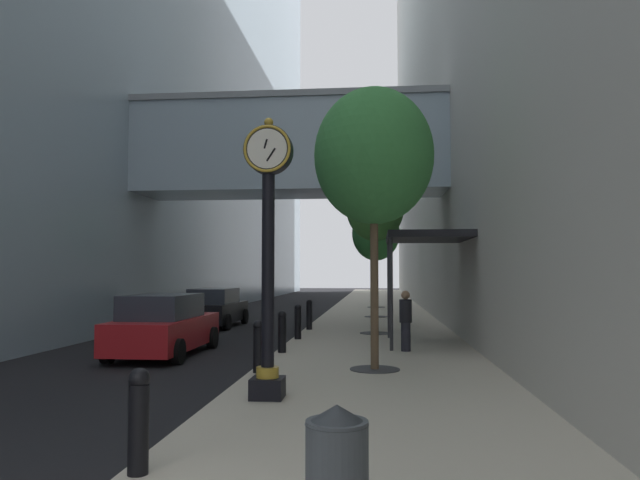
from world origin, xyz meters
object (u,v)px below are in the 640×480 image
object	(u,v)px
pedestrian_walking	(406,319)
bollard_fifth	(298,321)
street_tree_far	(376,234)
street_clock	(268,242)
trash_bin	(337,468)
bollard_fourth	(282,330)
street_tree_near	(374,157)
bollard_sixth	(309,314)
car_red_near	(164,326)
car_black_mid	(215,308)
bollard_third	(258,345)
street_tree_mid_near	(375,209)
bollard_nearest	(139,418)
street_tree_mid_far	(375,209)

from	to	relation	value
pedestrian_walking	bollard_fifth	bearing A→B (deg)	141.71
street_tree_far	street_clock	bearing A→B (deg)	-93.90
trash_bin	bollard_fourth	bearing A→B (deg)	101.46
bollard_fifth	street_tree_near	bearing A→B (deg)	-66.78
bollard_sixth	car_red_near	world-z (taller)	car_red_near
car_black_mid	bollard_third	bearing A→B (deg)	-70.35
street_tree_mid_near	trash_bin	bearing A→B (deg)	-90.99
bollard_sixth	street_tree_mid_near	size ratio (longest dim) A/B	0.20
bollard_nearest	street_tree_far	distance (m)	30.68
street_tree_mid_near	trash_bin	world-z (taller)	street_tree_mid_near
street_clock	street_tree_mid_far	bearing A→B (deg)	84.49
street_tree_mid_far	car_red_near	distance (m)	14.81
street_tree_mid_near	street_tree_mid_far	world-z (taller)	street_tree_mid_far
bollard_sixth	street_tree_mid_far	bearing A→B (deg)	69.36
bollard_sixth	trash_bin	distance (m)	17.38
street_tree_near	street_tree_far	world-z (taller)	street_tree_near
street_tree_near	street_tree_far	bearing A→B (deg)	90.00
bollard_third	car_red_near	world-z (taller)	car_red_near
bollard_fourth	bollard_sixth	size ratio (longest dim) A/B	1.00
bollard_fifth	street_tree_far	xyz separation A→B (m)	(2.47, 17.53, 3.93)
bollard_third	car_red_near	distance (m)	4.66
bollard_sixth	street_tree_mid_far	size ratio (longest dim) A/B	0.17
bollard_fourth	street_tree_mid_near	bearing A→B (deg)	64.54
pedestrian_walking	street_tree_far	bearing A→B (deg)	92.36
bollard_fourth	trash_bin	world-z (taller)	bollard_fourth
bollard_fourth	car_red_near	xyz separation A→B (m)	(-3.29, 0.10, 0.09)
bollard_fourth	bollard_nearest	bearing A→B (deg)	-90.00
bollard_nearest	pedestrian_walking	distance (m)	10.71
street_clock	street_tree_mid_near	size ratio (longest dim) A/B	0.86
bollard_third	street_tree_near	size ratio (longest dim) A/B	0.18
street_tree_mid_near	bollard_nearest	bearing A→B (deg)	-99.50
trash_bin	car_black_mid	distance (m)	20.52
bollard_fifth	street_tree_near	distance (m)	7.52
car_red_near	pedestrian_walking	bearing A→B (deg)	4.26
street_clock	street_tree_mid_far	size ratio (longest dim) A/B	0.74
street_tree_far	bollard_sixth	bearing A→B (deg)	-99.79
bollard_nearest	street_tree_mid_near	distance (m)	15.47
street_clock	street_tree_mid_near	bearing A→B (deg)	80.63
street_tree_near	pedestrian_walking	xyz separation A→B (m)	(0.83, 3.16, -3.86)
street_tree_far	car_black_mid	distance (m)	14.35
street_tree_near	car_black_mid	size ratio (longest dim) A/B	1.41
bollard_nearest	trash_bin	world-z (taller)	bollard_nearest
bollard_fourth	street_tree_mid_far	xyz separation A→B (m)	(2.47, 12.96, 4.64)
street_clock	car_red_near	xyz separation A→B (m)	(-3.96, 5.83, -1.98)
bollard_sixth	street_tree_mid_far	world-z (taller)	street_tree_mid_far
bollard_third	street_tree_far	xyz separation A→B (m)	(2.47, 23.93, 3.93)
bollard_fifth	car_black_mid	world-z (taller)	car_black_mid
street_tree_mid_far	pedestrian_walking	bearing A→B (deg)	-86.17
street_clock	pedestrian_walking	distance (m)	7.08
bollard_fourth	street_tree_near	size ratio (longest dim) A/B	0.18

